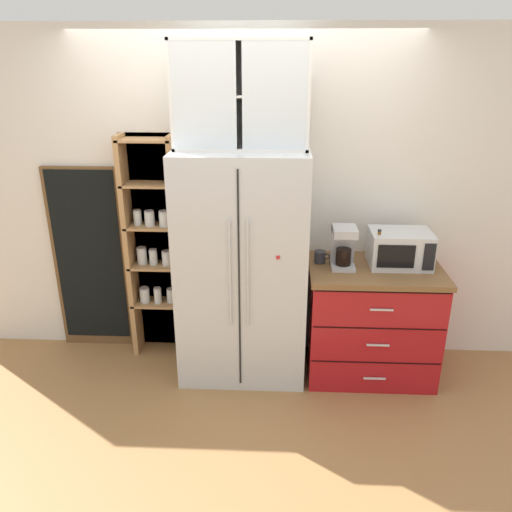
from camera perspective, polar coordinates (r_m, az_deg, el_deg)
ground_plane at (r=4.15m, az=-1.43°, el=-12.49°), size 10.75×10.75×0.00m
wall_back_cream at (r=3.97m, az=-1.20°, el=6.29°), size 5.05×0.10×2.55m
refrigerator at (r=3.76m, az=-1.52°, el=-1.21°), size 0.94×0.66×1.74m
pantry_shelf_column at (r=4.10m, az=-11.31°, el=1.02°), size 0.46×0.24×1.80m
counter_cabinet at (r=4.00m, az=12.79°, el=-7.03°), size 0.97×0.67×0.88m
microwave at (r=3.85m, az=15.89°, el=0.82°), size 0.44×0.33×0.26m
coffee_maker at (r=3.72m, az=9.81°, el=1.08°), size 0.17×0.20×0.31m
mug_charcoal at (r=3.80m, az=7.23°, el=-0.09°), size 0.12×0.08×0.09m
bottle_amber at (r=3.75m, az=13.55°, el=0.53°), size 0.06×0.06×0.30m
upper_cabinet at (r=3.52m, az=-1.67°, el=17.66°), size 0.90×0.32×0.70m
chalkboard_menu at (r=4.34m, az=-18.18°, el=-0.44°), size 0.60×0.04×1.54m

